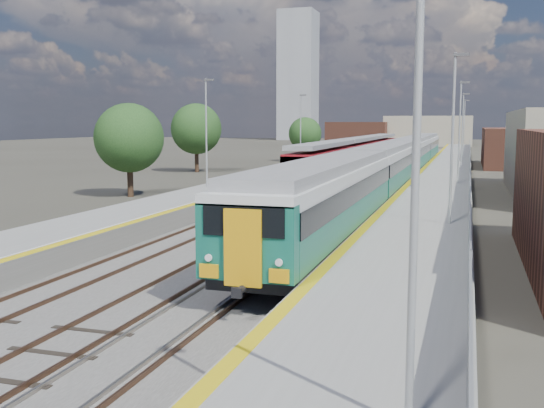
% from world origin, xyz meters
% --- Properties ---
extents(ground, '(320.00, 320.00, 0.00)m').
position_xyz_m(ground, '(0.00, 50.00, 0.00)').
color(ground, '#47443A').
rests_on(ground, ground).
extents(ballast_bed, '(10.50, 155.00, 0.06)m').
position_xyz_m(ballast_bed, '(-2.25, 52.50, 0.03)').
color(ballast_bed, '#565451').
rests_on(ballast_bed, ground).
extents(tracks, '(8.96, 160.00, 0.17)m').
position_xyz_m(tracks, '(-1.65, 54.18, 0.11)').
color(tracks, '#4C3323').
rests_on(tracks, ground).
extents(platform_right, '(4.70, 155.00, 8.52)m').
position_xyz_m(platform_right, '(5.28, 52.49, 0.54)').
color(platform_right, slate).
rests_on(platform_right, ground).
extents(platform_left, '(4.30, 155.00, 8.52)m').
position_xyz_m(platform_left, '(-9.05, 52.49, 0.52)').
color(platform_left, slate).
rests_on(platform_left, ground).
extents(buildings, '(72.00, 185.50, 40.00)m').
position_xyz_m(buildings, '(-18.12, 138.60, 10.70)').
color(buildings, brown).
rests_on(buildings, ground).
extents(green_train, '(2.95, 82.20, 3.25)m').
position_xyz_m(green_train, '(1.50, 50.10, 2.29)').
color(green_train, black).
rests_on(green_train, ground).
extents(red_train, '(2.81, 57.04, 3.55)m').
position_xyz_m(red_train, '(-5.50, 69.49, 2.10)').
color(red_train, black).
rests_on(red_train, ground).
extents(tree_a, '(5.12, 5.12, 6.94)m').
position_xyz_m(tree_a, '(-16.70, 34.77, 4.37)').
color(tree_a, '#382619').
rests_on(tree_a, ground).
extents(tree_b, '(5.61, 5.61, 7.61)m').
position_xyz_m(tree_b, '(-21.63, 58.06, 4.79)').
color(tree_b, '#382619').
rests_on(tree_b, ground).
extents(tree_c, '(4.60, 4.60, 6.24)m').
position_xyz_m(tree_c, '(-14.69, 79.69, 3.92)').
color(tree_c, '#382619').
rests_on(tree_c, ground).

